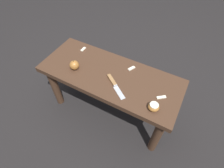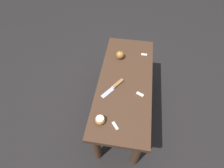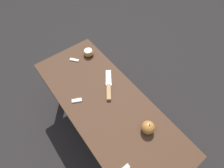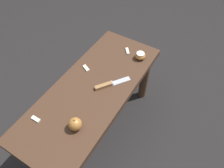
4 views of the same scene
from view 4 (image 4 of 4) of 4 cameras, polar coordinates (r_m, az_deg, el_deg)
ground_plane at (r=1.69m, az=-4.11°, el=-11.41°), size 8.00×8.00×0.00m
wooden_bench at (r=1.36m, az=-5.03°, el=-3.46°), size 1.04×0.42×0.48m
knife at (r=1.29m, az=-1.07°, el=-0.15°), size 0.20×0.15×0.02m
apple_whole at (r=1.13m, az=-9.61°, el=-10.28°), size 0.07×0.07×0.08m
apple_cut at (r=1.45m, az=7.39°, el=7.34°), size 0.07×0.07×0.04m
apple_slice_near_knife at (r=1.23m, az=-19.32°, el=-8.62°), size 0.02×0.05×0.01m
apple_slice_center at (r=1.51m, az=4.05°, el=8.62°), size 0.06×0.05×0.01m
apple_slice_near_bowl at (r=1.40m, az=-6.79°, el=4.17°), size 0.04×0.06×0.01m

